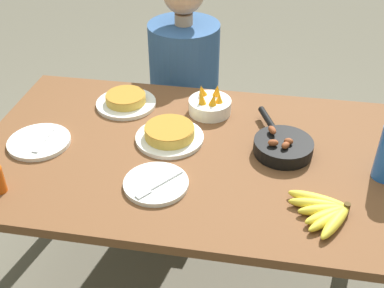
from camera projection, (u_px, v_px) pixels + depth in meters
ground_plane at (192, 286)px, 2.17m from camera, size 14.00×14.00×0.00m
dining_table at (192, 173)px, 1.79m from camera, size 1.55×0.92×0.75m
banana_bunch at (325, 211)px, 1.45m from camera, size 0.20×0.21×0.04m
skillet at (282, 146)px, 1.70m from camera, size 0.21×0.34×0.08m
frittata_plate_center at (170, 134)px, 1.77m from camera, size 0.25×0.25×0.06m
frittata_plate_side at (126, 101)px, 1.98m from camera, size 0.25×0.25×0.05m
empty_plate_near_front at (39, 142)px, 1.76m from camera, size 0.23×0.23×0.02m
empty_plate_far_left at (156, 184)px, 1.57m from camera, size 0.21×0.21×0.02m
fruit_bowl_mango at (210, 104)px, 1.92m from camera, size 0.17×0.17×0.11m
person_figure at (185, 112)px, 2.45m from camera, size 0.37×0.37×1.19m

